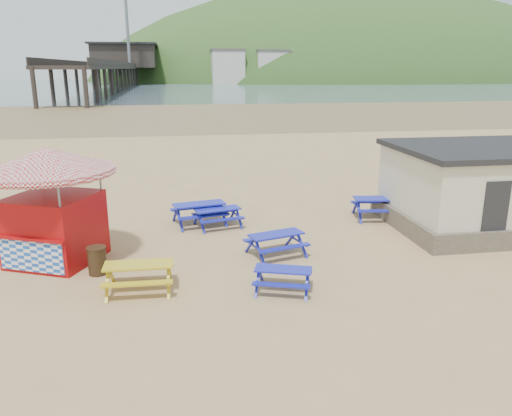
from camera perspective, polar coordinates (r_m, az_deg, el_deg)
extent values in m
plane|color=tan|center=(17.02, -4.00, -4.81)|extent=(400.00, 400.00, 0.00)
plane|color=olive|center=(71.14, -8.35, 10.77)|extent=(400.00, 400.00, 0.00)
plane|color=#455763|center=(185.98, -9.20, 13.71)|extent=(400.00, 400.00, 0.00)
cube|color=#151EA0|center=(19.66, -6.53, 0.45)|extent=(2.13, 1.19, 0.06)
cube|color=#151EA0|center=(20.36, -7.00, 0.06)|extent=(2.02, 0.70, 0.06)
cube|color=#151EA0|center=(19.12, -5.97, -0.94)|extent=(2.02, 0.70, 0.06)
cube|color=#151EA0|center=(19.28, -4.41, -0.13)|extent=(1.85, 1.06, 0.05)
cube|color=#151EA0|center=(19.89, -4.92, -0.46)|extent=(1.75, 0.64, 0.05)
cube|color=#151EA0|center=(18.83, -3.83, -1.37)|extent=(1.75, 0.64, 0.05)
cube|color=#151EA0|center=(20.88, 13.96, 1.04)|extent=(2.15, 1.11, 0.06)
cube|color=#151EA0|center=(21.60, 13.47, 0.68)|extent=(2.07, 0.60, 0.06)
cube|color=#151EA0|center=(20.32, 14.37, -0.32)|extent=(2.07, 0.60, 0.06)
cube|color=#151EA0|center=(16.31, 2.32, -3.02)|extent=(1.91, 1.18, 0.05)
cube|color=#151EA0|center=(16.89, 1.36, -3.33)|extent=(1.78, 0.75, 0.05)
cube|color=#151EA0|center=(15.91, 3.33, -4.58)|extent=(1.78, 0.75, 0.05)
cube|color=#151EA0|center=(13.81, 3.12, -7.00)|extent=(1.66, 1.07, 0.04)
cube|color=#151EA0|center=(14.38, 3.33, -7.10)|extent=(1.54, 0.70, 0.04)
cube|color=#151EA0|center=(13.43, 2.87, -8.80)|extent=(1.54, 0.70, 0.04)
cube|color=gold|center=(14.13, -13.30, -6.33)|extent=(1.88, 0.77, 0.05)
cube|color=gold|center=(14.81, -13.03, -6.47)|extent=(1.87, 0.31, 0.05)
cube|color=gold|center=(13.67, -13.45, -8.43)|extent=(1.87, 0.31, 0.05)
cube|color=#9A080B|center=(16.97, -21.98, -2.18)|extent=(3.13, 3.13, 2.15)
cube|color=#9A080B|center=(16.03, -24.58, -3.29)|extent=(2.21, 1.06, 0.09)
cube|color=#194CB2|center=(16.22, -24.30, -5.05)|extent=(1.99, 0.92, 0.97)
cone|color=silver|center=(16.47, -22.76, 5.15)|extent=(5.40, 5.40, 0.75)
cylinder|color=silver|center=(16.53, -22.62, 3.87)|extent=(5.26, 5.26, 0.19)
cylinder|color=#321F11|center=(15.67, -17.70, -5.79)|extent=(0.54, 0.54, 0.83)
cylinder|color=#321F11|center=(15.52, -17.83, -4.34)|extent=(0.58, 0.58, 0.04)
cube|color=#665B4C|center=(21.41, 24.90, -0.96)|extent=(7.40, 5.40, 0.70)
cube|color=#C0B3A0|center=(21.07, 25.37, 2.95)|extent=(7.00, 5.00, 2.30)
cube|color=black|center=(20.87, 25.75, 6.16)|extent=(7.30, 5.30, 0.20)
cube|color=black|center=(18.32, 25.70, -0.28)|extent=(0.90, 0.06, 2.00)
cube|color=black|center=(191.59, -14.88, 15.24)|extent=(9.00, 220.00, 0.60)
cube|color=black|center=(202.60, -14.68, 16.39)|extent=(22.00, 30.00, 8.00)
cube|color=black|center=(202.73, -14.77, 17.60)|extent=(24.00, 32.00, 0.60)
cylinder|color=slate|center=(180.93, -14.52, 19.72)|extent=(1.00, 1.00, 28.00)
ellipsoid|color=#2D4C1E|center=(262.81, 11.24, 11.96)|extent=(264.00, 144.00, 108.00)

